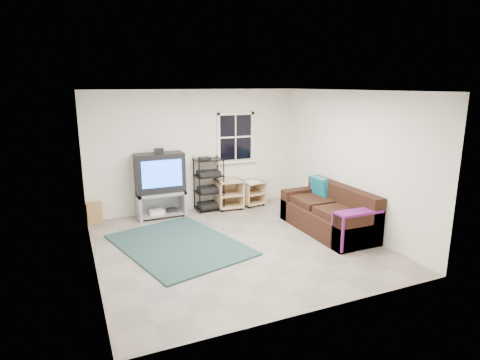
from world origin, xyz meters
name	(u,v)px	position (x,y,z in m)	size (l,w,h in m)	color
room	(236,140)	(0.95, 2.27, 1.48)	(4.60, 4.62, 4.60)	gray
tv_unit	(160,180)	(-0.84, 2.03, 0.79)	(0.98, 0.49, 1.44)	#9A9AA1
av_rack	(209,187)	(0.23, 2.07, 0.51)	(0.59, 0.43, 1.18)	black
side_table_left	(228,193)	(0.68, 2.05, 0.34)	(0.58, 0.58, 0.64)	tan
side_table_right	(251,191)	(1.24, 2.06, 0.32)	(0.57, 0.57, 0.57)	tan
sofa	(329,214)	(1.87, -0.07, 0.33)	(0.90, 2.02, 0.92)	black
shag_rug	(179,245)	(-0.92, 0.37, 0.01)	(1.74, 2.40, 0.03)	black
paper_bag	(94,213)	(-2.15, 2.15, 0.21)	(0.29, 0.19, 0.41)	#A07847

